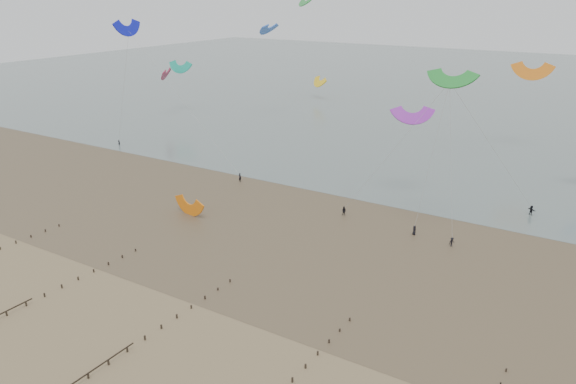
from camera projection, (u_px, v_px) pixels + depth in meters
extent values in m
plane|color=brown|center=(144.00, 314.00, 68.59)|extent=(500.00, 500.00, 0.00)
plane|color=#475654|center=(504.00, 87.00, 228.29)|extent=(500.00, 500.00, 0.00)
plane|color=#473A28|center=(293.00, 220.00, 96.53)|extent=(500.00, 500.00, 0.00)
ellipsoid|color=slate|center=(163.00, 224.00, 95.11)|extent=(23.60, 14.36, 0.01)
ellipsoid|color=slate|center=(364.00, 229.00, 92.97)|extent=(33.64, 18.32, 0.01)
ellipsoid|color=slate|center=(146.00, 175.00, 120.42)|extent=(26.95, 14.22, 0.01)
cube|color=black|center=(0.00, 248.00, 85.60)|extent=(0.16, 0.16, 0.57)
cube|color=black|center=(16.00, 242.00, 87.71)|extent=(0.16, 0.16, 0.54)
cube|color=black|center=(31.00, 236.00, 89.81)|extent=(0.16, 0.16, 0.51)
cube|color=black|center=(45.00, 231.00, 91.92)|extent=(0.16, 0.16, 0.48)
cube|color=black|center=(59.00, 226.00, 94.02)|extent=(0.16, 0.16, 0.45)
cube|color=black|center=(7.00, 314.00, 68.22)|extent=(0.16, 0.16, 0.68)
cube|color=black|center=(26.00, 304.00, 70.33)|extent=(0.16, 0.16, 0.65)
cube|color=black|center=(44.00, 295.00, 72.44)|extent=(0.16, 0.16, 0.62)
cube|color=black|center=(62.00, 287.00, 74.54)|extent=(0.16, 0.16, 0.59)
cube|color=black|center=(78.00, 279.00, 76.65)|extent=(0.16, 0.16, 0.57)
cube|color=black|center=(94.00, 271.00, 78.76)|extent=(0.16, 0.16, 0.54)
cube|color=black|center=(108.00, 264.00, 80.86)|extent=(0.16, 0.16, 0.51)
cube|color=black|center=(122.00, 257.00, 82.97)|extent=(0.16, 0.16, 0.48)
cube|color=black|center=(136.00, 250.00, 85.07)|extent=(0.16, 0.16, 0.45)
cube|color=black|center=(88.00, 376.00, 57.17)|extent=(0.16, 0.16, 0.71)
cube|color=black|center=(108.00, 362.00, 59.27)|extent=(0.16, 0.16, 0.68)
cube|color=black|center=(127.00, 350.00, 61.38)|extent=(0.16, 0.16, 0.65)
cube|color=black|center=(145.00, 338.00, 63.49)|extent=(0.16, 0.16, 0.62)
cube|color=black|center=(161.00, 327.00, 65.59)|extent=(0.16, 0.16, 0.59)
cube|color=black|center=(177.00, 317.00, 67.70)|extent=(0.16, 0.16, 0.57)
cube|color=black|center=(191.00, 307.00, 69.81)|extent=(0.16, 0.16, 0.54)
cube|color=black|center=(205.00, 298.00, 71.91)|extent=(0.16, 0.16, 0.51)
cube|color=black|center=(218.00, 289.00, 74.02)|extent=(0.16, 0.16, 0.48)
cube|color=black|center=(230.00, 281.00, 76.12)|extent=(0.16, 0.16, 0.45)
cube|color=black|center=(292.00, 380.00, 56.64)|extent=(0.16, 0.16, 0.59)
cube|color=black|center=(306.00, 366.00, 58.75)|extent=(0.16, 0.16, 0.57)
cube|color=black|center=(318.00, 354.00, 60.86)|extent=(0.16, 0.16, 0.54)
cube|color=black|center=(329.00, 341.00, 62.96)|extent=(0.16, 0.16, 0.51)
cube|color=black|center=(340.00, 330.00, 65.07)|extent=(0.16, 0.16, 0.48)
cube|color=black|center=(350.00, 320.00, 67.17)|extent=(0.16, 0.16, 0.45)
cube|color=black|center=(500.00, 384.00, 56.12)|extent=(0.16, 0.16, 0.48)
cube|color=black|center=(506.00, 370.00, 58.22)|extent=(0.16, 0.16, 0.45)
imported|color=black|center=(240.00, 177.00, 115.79)|extent=(0.73, 0.53, 1.86)
imported|color=black|center=(414.00, 230.00, 90.66)|extent=(0.92, 0.89, 1.59)
imported|color=black|center=(344.00, 211.00, 98.40)|extent=(0.86, 0.70, 1.68)
imported|color=black|center=(452.00, 242.00, 86.53)|extent=(1.01, 1.12, 1.51)
imported|color=black|center=(119.00, 143.00, 142.63)|extent=(0.63, 0.47, 1.56)
imported|color=black|center=(531.00, 210.00, 98.67)|extent=(1.64, 1.32, 1.75)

